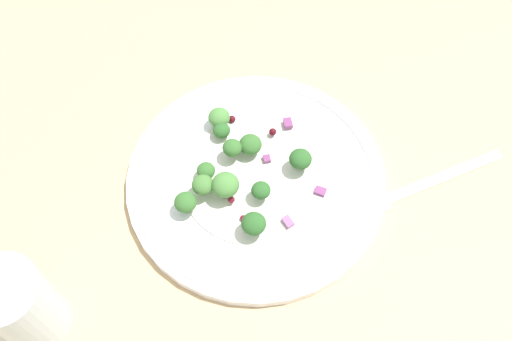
{
  "coord_description": "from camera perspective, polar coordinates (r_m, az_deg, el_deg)",
  "views": [
    {
      "loc": [
        -21.12,
        21.29,
        58.31
      ],
      "look_at": [
        1.43,
        -2.47,
        2.7
      ],
      "focal_mm": 41.59,
      "sensor_mm": 36.0,
      "label": 1
    }
  ],
  "objects": [
    {
      "name": "dressing_pool",
      "position": [
        0.66,
        -0.0,
        -0.62
      ],
      "size": [
        16.73,
        16.73,
        0.2
      ],
      "primitive_type": "cylinder",
      "color": "white",
      "rests_on": "plate"
    },
    {
      "name": "broccoli_floret_7",
      "position": [
        0.63,
        -2.96,
        -1.42
      ],
      "size": [
        2.97,
        2.97,
        3.01
      ],
      "color": "#9EC684",
      "rests_on": "plate"
    },
    {
      "name": "broccoli_floret_1",
      "position": [
        0.65,
        4.29,
        1.08
      ],
      "size": [
        2.51,
        2.51,
        2.54
      ],
      "color": "#8EB77A",
      "rests_on": "plate"
    },
    {
      "name": "onion_bit_1",
      "position": [
        0.65,
        6.21,
        -1.98
      ],
      "size": [
        1.46,
        1.3,
        0.41
      ],
      "primitive_type": "cube",
      "rotation": [
        0.0,
        0.0,
        1.95
      ],
      "color": "#843D75",
      "rests_on": "plate"
    },
    {
      "name": "onion_bit_0",
      "position": [
        0.63,
        3.09,
        -4.93
      ],
      "size": [
        1.47,
        1.14,
        0.46
      ],
      "primitive_type": "cube",
      "rotation": [
        0.0,
        0.0,
        2.89
      ],
      "color": "#A35B93",
      "rests_on": "plate"
    },
    {
      "name": "broccoli_floret_0",
      "position": [
        0.61,
        -0.22,
        -5.16
      ],
      "size": [
        2.59,
        2.59,
        2.62
      ],
      "color": "#9EC684",
      "rests_on": "plate"
    },
    {
      "name": "onion_bit_2",
      "position": [
        0.66,
        1.04,
        1.14
      ],
      "size": [
        1.17,
        1.15,
        0.42
      ],
      "primitive_type": "cube",
      "rotation": [
        0.0,
        0.0,
        0.99
      ],
      "color": "#843D75",
      "rests_on": "plate"
    },
    {
      "name": "fork",
      "position": [
        0.69,
        15.66,
        -1.36
      ],
      "size": [
        8.93,
        17.82,
        0.5
      ],
      "color": "silver",
      "rests_on": "ground_plane"
    },
    {
      "name": "onion_bit_3",
      "position": [
        0.68,
        -0.42,
        2.55
      ],
      "size": [
        1.5,
        1.64,
        0.31
      ],
      "primitive_type": "cube",
      "rotation": [
        0.0,
        0.0,
        2.08
      ],
      "color": "#843D75",
      "rests_on": "plate"
    },
    {
      "name": "cranberry_3",
      "position": [
        0.7,
        -2.33,
        4.96
      ],
      "size": [
        0.86,
        0.86,
        0.86
      ],
      "primitive_type": "sphere",
      "color": "#4C0A14",
      "rests_on": "plate"
    },
    {
      "name": "broccoli_floret_9",
      "position": [
        0.63,
        0.48,
        -1.93
      ],
      "size": [
        2.09,
        2.09,
        2.12
      ],
      "color": "#9EC684",
      "rests_on": "plate"
    },
    {
      "name": "plate",
      "position": [
        0.66,
        -0.0,
        -0.81
      ],
      "size": [
        28.85,
        28.85,
        1.7
      ],
      "color": "white",
      "rests_on": "ground_plane"
    },
    {
      "name": "broccoli_floret_5",
      "position": [
        0.68,
        -3.57,
        5.09
      ],
      "size": [
        2.51,
        2.51,
        2.54
      ],
      "color": "#8EB77A",
      "rests_on": "plate"
    },
    {
      "name": "broccoli_floret_8",
      "position": [
        0.66,
        -2.3,
        2.17
      ],
      "size": [
        2.17,
        2.17,
        2.2
      ],
      "color": "#8EB77A",
      "rests_on": "plate"
    },
    {
      "name": "broccoli_floret_10",
      "position": [
        0.68,
        -3.32,
        3.85
      ],
      "size": [
        1.98,
        1.98,
        2.0
      ],
      "color": "#9EC684",
      "rests_on": "plate"
    },
    {
      "name": "onion_bit_4",
      "position": [
        0.69,
        3.08,
        4.56
      ],
      "size": [
        1.57,
        1.49,
        0.58
      ],
      "primitive_type": "cube",
      "rotation": [
        0.0,
        0.0,
        2.52
      ],
      "color": "#843D75",
      "rests_on": "plate"
    },
    {
      "name": "broccoli_floret_2",
      "position": [
        0.63,
        -5.15,
        -1.41
      ],
      "size": [
        2.37,
        2.37,
        2.4
      ],
      "color": "#9EC684",
      "rests_on": "plate"
    },
    {
      "name": "ground_plane",
      "position": [
        0.66,
        -0.57,
        -3.68
      ],
      "size": [
        180.0,
        180.0,
        2.0
      ],
      "primitive_type": "cube",
      "color": "tan"
    },
    {
      "name": "cranberry_2",
      "position": [
        0.63,
        -1.24,
        -4.62
      ],
      "size": [
        0.72,
        0.72,
        0.72
      ],
      "primitive_type": "sphere",
      "color": "maroon",
      "rests_on": "plate"
    },
    {
      "name": "cranberry_1",
      "position": [
        0.64,
        -2.39,
        -2.82
      ],
      "size": [
        0.76,
        0.76,
        0.76
      ],
      "primitive_type": "sphere",
      "color": "maroon",
      "rests_on": "plate"
    },
    {
      "name": "cranberry_0",
      "position": [
        0.68,
        1.61,
        3.74
      ],
      "size": [
        0.85,
        0.85,
        0.85
      ],
      "primitive_type": "sphere",
      "color": "#4C0A14",
      "rests_on": "plate"
    },
    {
      "name": "water_glass",
      "position": [
        0.6,
        -21.84,
        -12.08
      ],
      "size": [
        6.81,
        6.81,
        9.99
      ],
      "primitive_type": "cylinder",
      "color": "silver",
      "rests_on": "ground_plane"
    },
    {
      "name": "broccoli_floret_3",
      "position": [
        0.66,
        -0.55,
        2.48
      ],
      "size": [
        2.57,
        2.57,
        2.61
      ],
      "color": "#ADD18E",
      "rests_on": "plate"
    },
    {
      "name": "broccoli_floret_4",
      "position": [
        0.63,
        -6.79,
        -3.08
      ],
      "size": [
        2.41,
        2.41,
        2.44
      ],
      "color": "#8EB77A",
      "rests_on": "plate"
    },
    {
      "name": "broccoli_floret_6",
      "position": [
        0.65,
        -4.83,
        -0.04
      ],
      "size": [
        2.04,
        2.04,
        2.06
      ],
      "color": "#ADD18E",
      "rests_on": "plate"
    }
  ]
}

